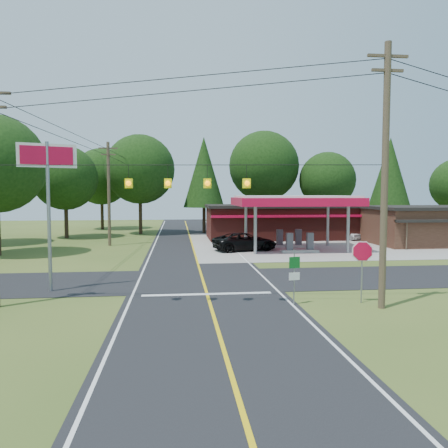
{
  "coord_description": "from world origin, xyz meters",
  "views": [
    {
      "loc": [
        -1.47,
        -25.13,
        5.06
      ],
      "look_at": [
        2.0,
        7.0,
        2.8
      ],
      "focal_mm": 35.0,
      "sensor_mm": 36.0,
      "label": 1
    }
  ],
  "objects": [
    {
      "name": "suv_car",
      "position": [
        4.5,
        12.86,
        0.79
      ],
      "size": [
        6.82,
        6.82,
        1.58
      ],
      "primitive_type": "imported",
      "rotation": [
        0.0,
        0.0,
        1.8
      ],
      "color": "black",
      "rests_on": "ground"
    },
    {
      "name": "utility_pole_far_left",
      "position": [
        -8.0,
        18.0,
        5.2
      ],
      "size": [
        1.8,
        0.3,
        10.0
      ],
      "color": "#473828",
      "rests_on": "ground"
    },
    {
      "name": "main_highway",
      "position": [
        0.0,
        0.0,
        0.01
      ],
      "size": [
        8.0,
        120.0,
        0.02
      ],
      "primitive_type": "cube",
      "color": "black",
      "rests_on": "ground"
    },
    {
      "name": "big_stop_sign",
      "position": [
        -8.0,
        -2.01,
        5.81
      ],
      "size": [
        2.71,
        1.04,
        7.69
      ],
      "color": "gray",
      "rests_on": "ground"
    },
    {
      "name": "convenience_store",
      "position": [
        10.0,
        22.98,
        1.92
      ],
      "size": [
        16.4,
        7.55,
        3.8
      ],
      "color": "#501B17",
      "rests_on": "ground"
    },
    {
      "name": "utility_pole_north",
      "position": [
        -6.5,
        35.0,
        4.75
      ],
      "size": [
        0.3,
        0.3,
        9.5
      ],
      "color": "#473828",
      "rests_on": "ground"
    },
    {
      "name": "treeline_backdrop",
      "position": [
        0.82,
        24.01,
        7.49
      ],
      "size": [
        70.27,
        51.59,
        13.3
      ],
      "color": "#332316",
      "rests_on": "ground"
    },
    {
      "name": "utility_pole_near_right",
      "position": [
        7.5,
        -7.0,
        5.96
      ],
      "size": [
        1.8,
        0.3,
        11.5
      ],
      "color": "#473828",
      "rests_on": "ground"
    },
    {
      "name": "cross_road",
      "position": [
        0.0,
        0.0,
        0.01
      ],
      "size": [
        70.0,
        7.0,
        0.02
      ],
      "primitive_type": "cube",
      "color": "black",
      "rests_on": "ground"
    },
    {
      "name": "gas_canopy",
      "position": [
        9.0,
        13.0,
        4.27
      ],
      "size": [
        10.6,
        7.4,
        4.88
      ],
      "color": "gray",
      "rests_on": "ground"
    },
    {
      "name": "sedan_car",
      "position": [
        17.0,
        21.0,
        0.68
      ],
      "size": [
        5.35,
        5.35,
        1.36
      ],
      "primitive_type": "imported",
      "rotation": [
        0.0,
        0.0,
        0.45
      ],
      "color": "white",
      "rests_on": "ground"
    },
    {
      "name": "ground",
      "position": [
        0.0,
        0.0,
        0.0
      ],
      "size": [
        120.0,
        120.0,
        0.0
      ],
      "primitive_type": "plane",
      "color": "#39521C",
      "rests_on": "ground"
    },
    {
      "name": "overhead_beacons",
      "position": [
        -1.0,
        -6.0,
        6.21
      ],
      "size": [
        17.04,
        2.04,
        1.03
      ],
      "color": "black",
      "rests_on": "ground"
    },
    {
      "name": "route_sign_post",
      "position": [
        3.8,
        -6.02,
        1.52
      ],
      "size": [
        0.52,
        0.13,
        2.53
      ],
      "color": "gray",
      "rests_on": "ground"
    },
    {
      "name": "lane_center_yellow",
      "position": [
        0.0,
        0.0,
        0.03
      ],
      "size": [
        0.15,
        110.0,
        0.0
      ],
      "primitive_type": "cube",
      "color": "yellow",
      "rests_on": "main_highway"
    },
    {
      "name": "octagonal_stop_sign",
      "position": [
        7.0,
        -6.01,
        2.19
      ],
      "size": [
        0.98,
        0.23,
        2.9
      ],
      "color": "gray",
      "rests_on": "ground"
    }
  ]
}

